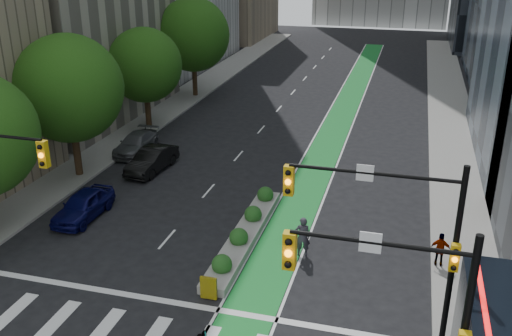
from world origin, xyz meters
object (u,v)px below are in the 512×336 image
Objects in this scene: parked_car_left_mid at (152,160)px; pedestrian_far at (440,250)px; median_planter at (245,232)px; parked_car_left_far at (136,143)px; cyclist at (303,237)px; parked_car_left_near at (83,205)px.

parked_car_left_mid is 18.75m from pedestrian_far.
median_planter is 9.13m from pedestrian_far.
parked_car_left_far reaches higher than median_planter.
pedestrian_far reaches higher than median_planter.
median_planter is at bearing -34.92° from parked_car_left_mid.
cyclist reaches higher than parked_car_left_far.
parked_car_left_near reaches higher than median_planter.
parked_car_left_near is (-8.85, -0.02, 0.36)m from median_planter.
parked_car_left_mid is at bearing 85.36° from parked_car_left_near.
cyclist is 6.13m from pedestrian_far.
parked_car_left_near is 0.96× the size of parked_car_left_mid.
parked_car_left_far is at bearing 101.37° from parked_car_left_near.
parked_car_left_mid reaches higher than median_planter.
pedestrian_far is (9.11, -0.25, 0.57)m from median_planter.
median_planter is 10.77m from parked_car_left_mid.
parked_car_left_mid is at bearing -18.18° from pedestrian_far.
parked_car_left_far is 2.87× the size of pedestrian_far.
median_planter is at bearing -24.92° from cyclist.
pedestrian_far reaches higher than parked_car_left_mid.
parked_car_left_far is (-13.70, 10.55, -0.32)m from cyclist.
cyclist is at bearing -2.88° from parked_car_left_near.
parked_car_left_mid is at bearing 139.64° from median_planter.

